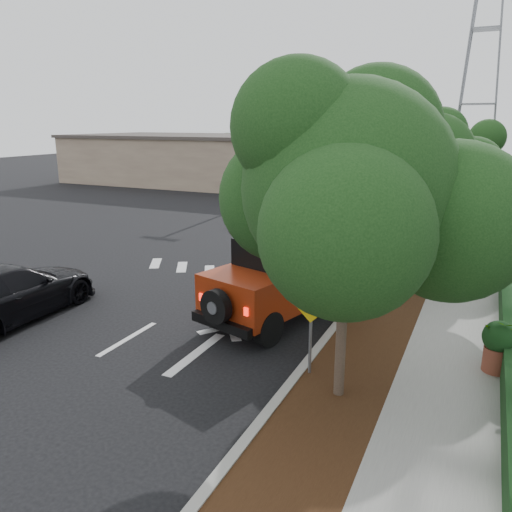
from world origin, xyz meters
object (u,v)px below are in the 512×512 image
Objects in this scene: red_jeep at (281,278)px; speed_hump_sign at (311,312)px; black_suv_oncoming at (6,293)px; silver_suv_ahead at (315,240)px.

red_jeep reaches higher than speed_hump_sign.
red_jeep reaches higher than black_suv_oncoming.
black_suv_oncoming is at bearing -179.59° from speed_hump_sign.
silver_suv_ahead is at bearing -121.68° from black_suv_oncoming.
speed_hump_sign is at bearing -81.11° from silver_suv_ahead.
silver_suv_ahead is 2.19× the size of speed_hump_sign.
silver_suv_ahead is (-1.27, 6.76, -0.51)m from red_jeep.
black_suv_oncoming is (-6.77, -3.29, -0.39)m from red_jeep.
silver_suv_ahead is 10.17m from speed_hump_sign.
red_jeep is 2.16× the size of speed_hump_sign.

